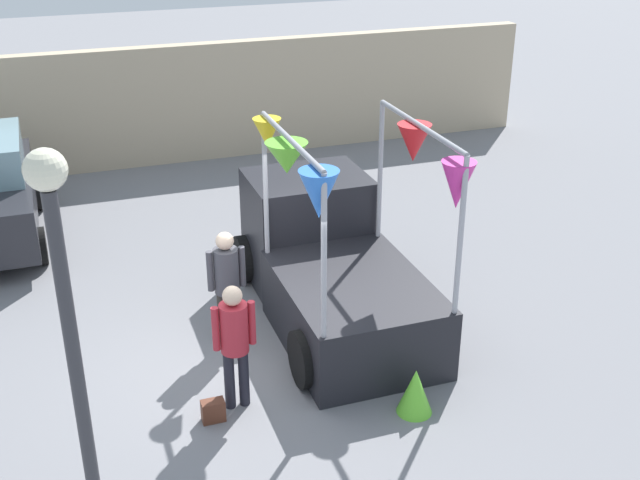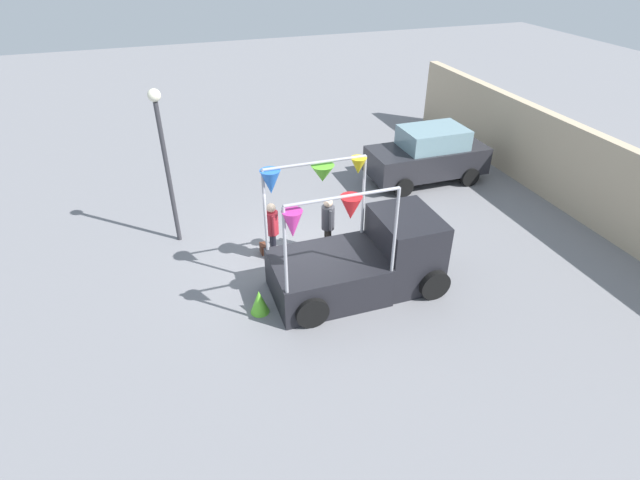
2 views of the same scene
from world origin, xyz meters
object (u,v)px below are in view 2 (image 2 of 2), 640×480
at_px(vendor_truck, 368,257).
at_px(person_customer, 272,226).
at_px(folded_kite_bundle_lime, 259,302).
at_px(person_vendor, 328,221).
at_px(street_lamp, 164,148).
at_px(handbag, 263,249).
at_px(parked_car, 428,155).

bearing_deg(vendor_truck, person_customer, -134.77).
height_order(vendor_truck, folded_kite_bundle_lime, vendor_truck).
height_order(vendor_truck, person_vendor, vendor_truck).
relative_size(vendor_truck, person_vendor, 2.39).
xyz_separation_m(vendor_truck, folded_kite_bundle_lime, (0.15, -2.72, -0.56)).
height_order(street_lamp, folded_kite_bundle_lime, street_lamp).
relative_size(vendor_truck, person_customer, 2.44).
height_order(person_customer, handbag, person_customer).
bearing_deg(vendor_truck, folded_kite_bundle_lime, -86.94).
bearing_deg(vendor_truck, street_lamp, -131.25).
bearing_deg(parked_car, handbag, -67.55).
xyz_separation_m(person_customer, handbag, (-0.35, -0.20, -0.87)).
xyz_separation_m(parked_car, person_vendor, (3.24, -4.77, 0.08)).
relative_size(parked_car, folded_kite_bundle_lime, 6.67).
relative_size(person_vendor, street_lamp, 0.40).
height_order(person_customer, street_lamp, street_lamp).
relative_size(parked_car, street_lamp, 0.94).
bearing_deg(folded_kite_bundle_lime, person_vendor, 127.65).
distance_m(vendor_truck, folded_kite_bundle_lime, 2.78).
height_order(vendor_truck, street_lamp, street_lamp).
relative_size(person_customer, folded_kite_bundle_lime, 2.78).
bearing_deg(person_customer, handbag, -150.26).
bearing_deg(folded_kite_bundle_lime, vendor_truck, 93.06).
distance_m(vendor_truck, person_vendor, 1.68).
distance_m(parked_car, street_lamp, 8.78).
bearing_deg(folded_kite_bundle_lime, handbag, 164.79).
height_order(person_customer, folded_kite_bundle_lime, person_customer).
distance_m(handbag, street_lamp, 3.66).
relative_size(parked_car, person_vendor, 2.36).
bearing_deg(handbag, parked_car, 112.45).
relative_size(vendor_truck, street_lamp, 0.95).
xyz_separation_m(vendor_truck, handbag, (-2.21, -2.08, -0.72)).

